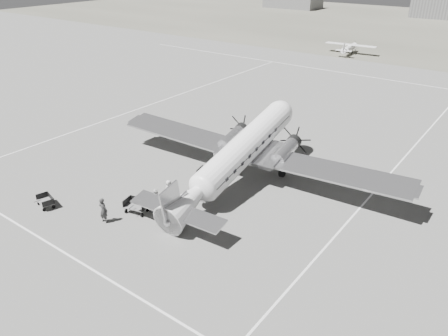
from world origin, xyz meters
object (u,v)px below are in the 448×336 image
light_plane_left (350,49)px  baggage_cart_near (136,206)px  ground_crew (103,210)px  baggage_cart_far (46,202)px  dc3_airliner (239,155)px  passenger (169,189)px  ramp_agent (157,201)px  shed_secondary (293,2)px

light_plane_left → baggage_cart_near: size_ratio=5.38×
ground_crew → baggage_cart_far: bearing=8.7°
light_plane_left → baggage_cart_far: light_plane_left is taller
dc3_airliner → passenger: bearing=-122.5°
dc3_airliner → baggage_cart_near: dc3_airliner is taller
light_plane_left → baggage_cart_near: light_plane_left is taller
baggage_cart_far → ramp_agent: bearing=46.4°
light_plane_left → baggage_cart_far: (3.10, -65.45, -0.55)m
ramp_agent → passenger: size_ratio=1.21×
baggage_cart_near → ramp_agent: bearing=24.9°
baggage_cart_far → passenger: size_ratio=0.98×
dc3_airliner → baggage_cart_far: bearing=-132.6°
shed_secondary → ground_crew: size_ratio=9.44×
baggage_cart_far → baggage_cart_near: bearing=44.9°
light_plane_left → ramp_agent: bearing=-84.8°
baggage_cart_far → passenger: (6.53, 6.35, 0.35)m
light_plane_left → baggage_cart_far: bearing=-91.7°
dc3_airliner → passenger: size_ratio=17.18×
dc3_airliner → baggage_cart_near: (-3.42, -8.03, -2.04)m
ramp_agent → baggage_cart_far: bearing=139.2°
light_plane_left → passenger: (9.63, -59.10, -0.21)m
ground_crew → ramp_agent: 3.78m
dc3_airliner → light_plane_left: bearing=99.8°
shed_secondary → ramp_agent: shed_secondary is taller
ramp_agent → ground_crew: bearing=164.8°
baggage_cart_far → ground_crew: bearing=28.4°
light_plane_left → ground_crew: size_ratio=4.96×
light_plane_left → ramp_agent: 61.88m
shed_secondary → passenger: bearing=-65.5°
ramp_agent → passenger: (-0.65, 1.93, -0.16)m
light_plane_left → passenger: 59.88m
shed_secondary → ground_crew: shed_secondary is taller
shed_secondary → ramp_agent: 133.96m
baggage_cart_far → passenger: 9.11m
passenger → ramp_agent: bearing=-147.4°
light_plane_left → ramp_agent: (10.28, -61.03, -0.05)m
shed_secondary → baggage_cart_far: bearing=-69.1°
light_plane_left → passenger: bearing=-85.1°
light_plane_left → baggage_cart_far: size_ratio=6.23×
ground_crew → passenger: 5.30m
shed_secondary → ramp_agent: bearing=-65.6°
light_plane_left → ground_crew: (8.23, -64.21, -0.03)m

